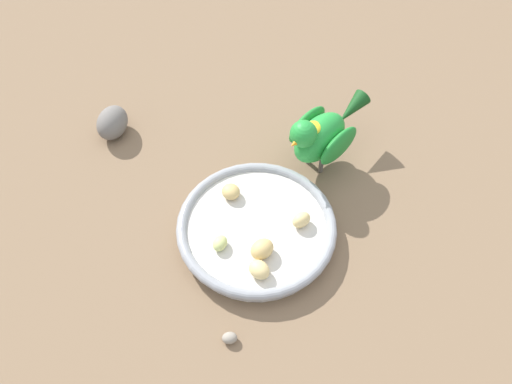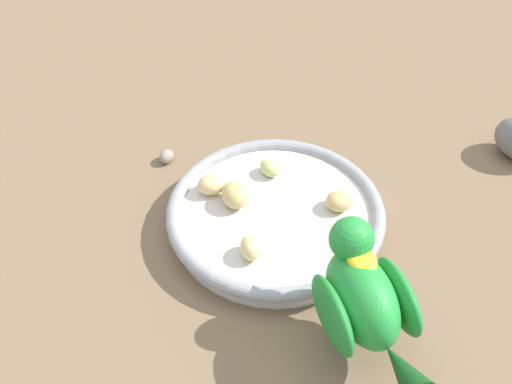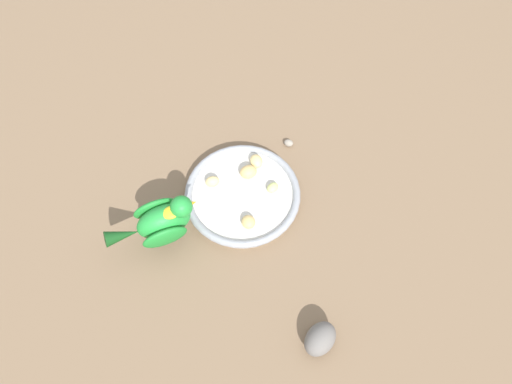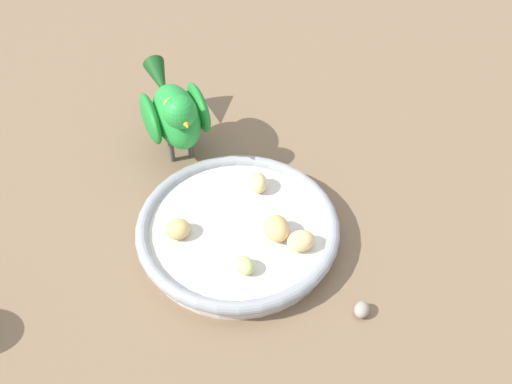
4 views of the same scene
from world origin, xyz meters
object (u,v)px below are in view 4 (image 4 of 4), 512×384
Objects in this scene: apple_piece_0 at (277,228)px; pebble_0 at (362,310)px; apple_piece_1 at (245,265)px; apple_piece_2 at (178,229)px; feeding_bowl at (238,231)px; apple_piece_3 at (301,241)px; parrot at (175,112)px; apple_piece_4 at (258,183)px.

apple_piece_0 is 0.13m from pebble_0.
apple_piece_1 is 0.09m from apple_piece_2.
feeding_bowl is 8.30× the size of apple_piece_2.
parrot reaches higher than apple_piece_3.
apple_piece_0 reaches higher than apple_piece_3.
pebble_0 is (0.16, 0.14, -0.02)m from apple_piece_2.
apple_piece_0 is 0.21m from parrot.
pebble_0 is (0.19, 0.03, -0.03)m from apple_piece_4.
apple_piece_0 is at bearing 119.46° from apple_piece_1.
apple_piece_3 is at bearing 58.18° from apple_piece_2.
apple_piece_0 is 0.08m from apple_piece_4.
apple_piece_2 is 0.99× the size of apple_piece_4.
pebble_0 is at bearing 28.23° from feeding_bowl.
apple_piece_3 is 0.18× the size of parrot.
feeding_bowl is at bearing 75.09° from apple_piece_2.
apple_piece_4 is (-0.03, 0.11, 0.00)m from apple_piece_2.
feeding_bowl is 1.32× the size of parrot.
apple_piece_2 is 0.22m from pebble_0.
apple_piece_3 is at bearing 3.27° from apple_piece_4.
apple_piece_2 is at bearing -104.91° from feeding_bowl.
apple_piece_1 is at bearing -31.31° from apple_piece_4.
parrot is at bearing -154.30° from apple_piece_4.
pebble_0 is at bearing 20.42° from apple_piece_0.
pebble_0 is (0.15, 0.08, -0.01)m from feeding_bowl.
parrot reaches higher than apple_piece_4.
parrot is (-0.22, -0.06, 0.04)m from apple_piece_3.
apple_piece_1 is 0.07m from apple_piece_3.
apple_piece_1 is 0.12m from apple_piece_4.
apple_piece_1 is (0.06, -0.02, 0.01)m from feeding_bowl.
apple_piece_1 is 0.23m from parrot.
parrot is at bearing 160.39° from apple_piece_2.
feeding_bowl is 0.17m from pebble_0.
feeding_bowl reaches higher than pebble_0.
apple_piece_3 and apple_piece_4 have the same top height.
apple_piece_3 reaches higher than feeding_bowl.
parrot reaches higher than apple_piece_0.
apple_piece_0 is 1.11× the size of apple_piece_3.
apple_piece_3 is 1.11× the size of apple_piece_4.
apple_piece_1 is at bearing 32.54° from apple_piece_2.
apple_piece_2 is 0.14m from apple_piece_3.
apple_piece_3 is at bearing 33.24° from apple_piece_0.
apple_piece_2 is (-0.08, -0.05, 0.00)m from apple_piece_1.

